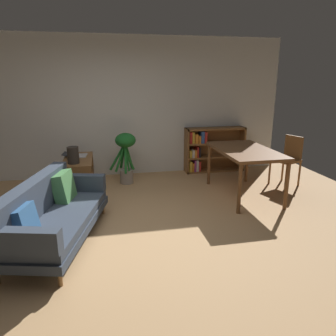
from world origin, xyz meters
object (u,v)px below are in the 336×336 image
object	(u,v)px
dining_chair_near	(288,157)
fabric_couch	(52,212)
desk_speaker	(73,155)
open_laptop	(76,155)
dining_table	(245,154)
media_console	(79,175)
potted_floor_plant	(126,152)
bookshelf	(210,149)

from	to	relation	value
dining_chair_near	fabric_couch	bearing A→B (deg)	-160.81
desk_speaker	dining_chair_near	xyz separation A→B (m)	(3.79, -0.11, -0.20)
open_laptop	desk_speaker	bearing A→B (deg)	-90.77
desk_speaker	dining_table	bearing A→B (deg)	-10.07
fabric_couch	dining_table	size ratio (longest dim) A/B	1.34
media_console	desk_speaker	world-z (taller)	desk_speaker
fabric_couch	dining_chair_near	xyz separation A→B (m)	(3.95, 1.37, 0.14)
dining_table	dining_chair_near	bearing A→B (deg)	19.88
fabric_couch	open_laptop	xyz separation A→B (m)	(0.16, 1.98, 0.22)
desk_speaker	dining_table	xyz separation A→B (m)	(2.75, -0.49, 0.00)
desk_speaker	dining_chair_near	bearing A→B (deg)	-1.71
media_console	dining_chair_near	xyz separation A→B (m)	(3.74, -0.42, 0.23)
potted_floor_plant	dining_table	size ratio (longest dim) A/B	0.65
potted_floor_plant	dining_table	xyz separation A→B (m)	(1.87, -1.05, 0.12)
media_console	open_laptop	xyz separation A→B (m)	(-0.04, 0.19, 0.31)
media_console	desk_speaker	distance (m)	0.52
desk_speaker	open_laptop	bearing A→B (deg)	89.23
open_laptop	dining_chair_near	xyz separation A→B (m)	(3.78, -0.61, -0.08)
potted_floor_plant	dining_chair_near	world-z (taller)	potted_floor_plant
open_laptop	potted_floor_plant	bearing A→B (deg)	4.57
media_console	desk_speaker	bearing A→B (deg)	-98.28
dining_chair_near	potted_floor_plant	bearing A→B (deg)	166.88
fabric_couch	bookshelf	xyz separation A→B (m)	(2.84, 2.52, 0.09)
open_laptop	dining_table	bearing A→B (deg)	-19.71
bookshelf	open_laptop	bearing A→B (deg)	-168.48
dining_table	media_console	bearing A→B (deg)	163.71
fabric_couch	media_console	bearing A→B (deg)	83.55
potted_floor_plant	dining_chair_near	distance (m)	2.98
fabric_couch	desk_speaker	bearing A→B (deg)	83.92
potted_floor_plant	desk_speaker	bearing A→B (deg)	-147.40
media_console	desk_speaker	size ratio (longest dim) A/B	3.82
open_laptop	dining_chair_near	distance (m)	3.83
fabric_couch	media_console	size ratio (longest dim) A/B	1.88
open_laptop	dining_table	world-z (taller)	dining_table
dining_table	bookshelf	size ratio (longest dim) A/B	1.16
media_console	dining_chair_near	world-z (taller)	dining_chair_near
open_laptop	desk_speaker	world-z (taller)	desk_speaker
media_console	dining_chair_near	bearing A→B (deg)	-6.33
open_laptop	potted_floor_plant	distance (m)	0.88
fabric_couch	potted_floor_plant	world-z (taller)	potted_floor_plant
media_console	dining_table	world-z (taller)	dining_table
desk_speaker	potted_floor_plant	world-z (taller)	potted_floor_plant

